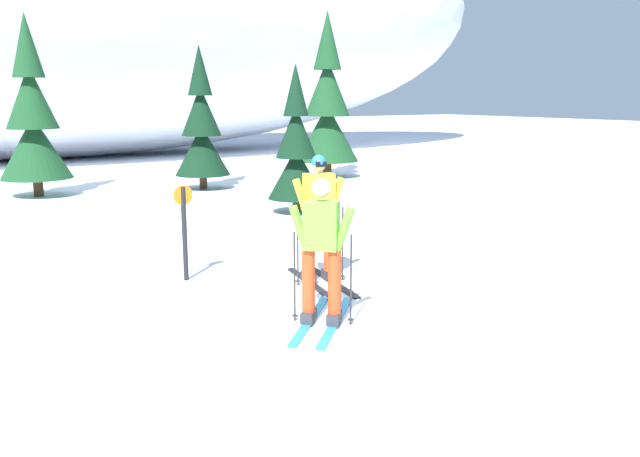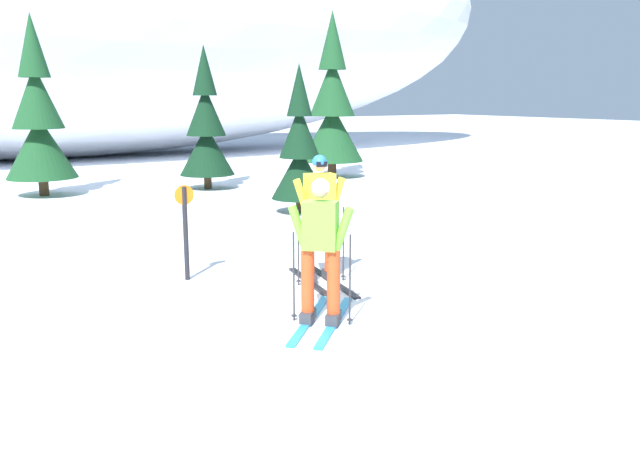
{
  "view_description": "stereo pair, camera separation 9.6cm",
  "coord_description": "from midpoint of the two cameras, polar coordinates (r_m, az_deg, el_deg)",
  "views": [
    {
      "loc": [
        -4.13,
        -6.79,
        2.6
      ],
      "look_at": [
        0.29,
        0.01,
        0.95
      ],
      "focal_mm": 37.0,
      "sensor_mm": 36.0,
      "label": 1
    },
    {
      "loc": [
        -4.05,
        -6.84,
        2.6
      ],
      "look_at": [
        0.29,
        0.01,
        0.95
      ],
      "focal_mm": 37.0,
      "sensor_mm": 36.0,
      "label": 2
    }
  ],
  "objects": [
    {
      "name": "ground_plane",
      "position": [
        8.37,
        -1.33,
        -6.62
      ],
      "size": [
        120.0,
        120.0,
        0.0
      ],
      "primitive_type": "plane",
      "color": "white"
    },
    {
      "name": "skier_lime_jacket",
      "position": [
        7.45,
        0.43,
        -1.93
      ],
      "size": [
        1.54,
        1.54,
        1.7
      ],
      "color": "#2893CC",
      "rests_on": "ground"
    },
    {
      "name": "skier_yellow_jacket",
      "position": [
        9.15,
        0.29,
        1.03
      ],
      "size": [
        0.77,
        1.75,
        1.8
      ],
      "color": "black",
      "rests_on": "ground"
    },
    {
      "name": "pine_tree_center_left",
      "position": [
        18.61,
        -23.05,
        8.55
      ],
      "size": [
        1.79,
        1.79,
        4.64
      ],
      "color": "#47301E",
      "rests_on": "ground"
    },
    {
      "name": "pine_tree_center",
      "position": [
        18.74,
        -9.68,
        8.42
      ],
      "size": [
        1.52,
        1.52,
        3.95
      ],
      "color": "#47301E",
      "rests_on": "ground"
    },
    {
      "name": "pine_tree_center_right",
      "position": [
        14.65,
        -1.59,
        6.67
      ],
      "size": [
        1.27,
        1.27,
        3.28
      ],
      "color": "#47301E",
      "rests_on": "ground"
    },
    {
      "name": "pine_tree_far_right",
      "position": [
        21.15,
        1.2,
        10.29
      ],
      "size": [
        1.99,
        1.99,
        5.16
      ],
      "color": "#47301E",
      "rests_on": "ground"
    },
    {
      "name": "trail_marker_post",
      "position": [
        9.48,
        -11.28,
        0.19
      ],
      "size": [
        0.28,
        0.07,
        1.37
      ],
      "color": "black",
      "rests_on": "ground"
    }
  ]
}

